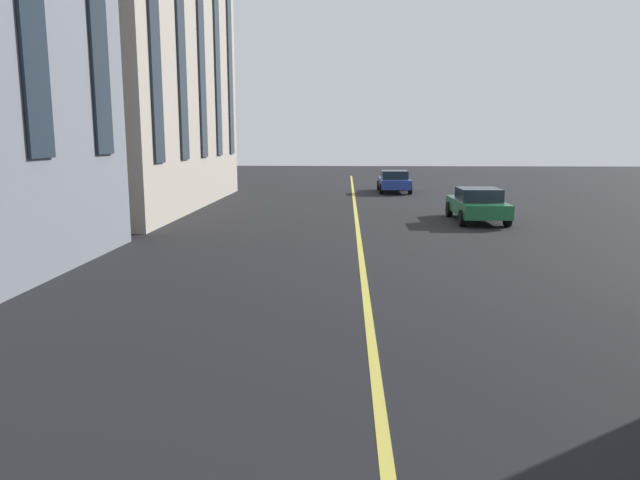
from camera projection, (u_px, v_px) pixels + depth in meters
name	position (u px, v px, depth m)	size (l,w,h in m)	color
lane_centre_line	(364.00, 278.00, 14.22)	(80.00, 0.16, 0.01)	#D8C64C
car_green_mid	(477.00, 204.00, 23.93)	(4.40, 1.95, 1.37)	#1E6038
car_blue_trailing	(394.00, 181.00, 37.02)	(4.40, 1.95, 1.37)	navy
building_left_near	(62.00, 26.00, 28.29)	(17.68, 13.48, 17.41)	#A89E8E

